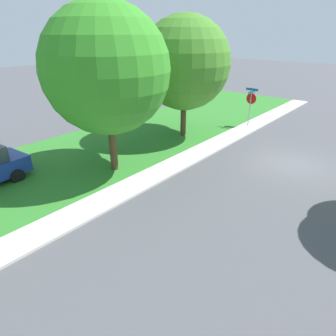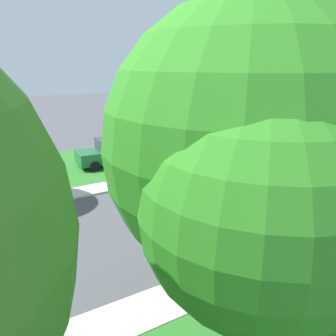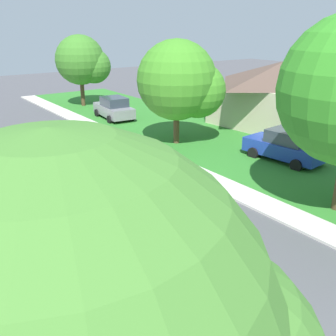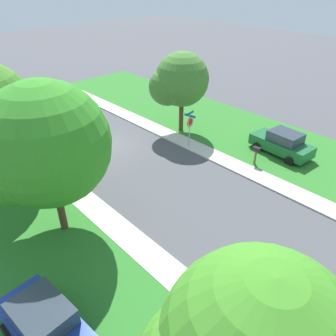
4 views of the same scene
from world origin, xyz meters
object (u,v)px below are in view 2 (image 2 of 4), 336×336
object	(u,v)px
stop_sign_far_corner	(40,164)
house_left_setback	(200,104)
car_green_across_road	(112,152)
mailbox	(123,160)
tree_sidewalk_mid	(249,158)
car_silver_driveway_right	(314,124)
tree_across_right	(299,82)
car_white_far_down_street	(225,140)

from	to	relation	value
stop_sign_far_corner	house_left_setback	bearing A→B (deg)	123.69
car_green_across_road	mailbox	size ratio (longest dim) A/B	3.37
tree_sidewalk_mid	house_left_setback	distance (m)	27.97
car_silver_driveway_right	tree_across_right	bearing A→B (deg)	-68.37
car_white_far_down_street	tree_sidewalk_mid	bearing A→B (deg)	-39.59
car_silver_driveway_right	car_green_across_road	world-z (taller)	same
tree_across_right	tree_sidewalk_mid	bearing A→B (deg)	-53.41
stop_sign_far_corner	house_left_setback	distance (m)	21.00
car_silver_driveway_right	house_left_setback	bearing A→B (deg)	-134.97
stop_sign_far_corner	car_white_far_down_street	world-z (taller)	stop_sign_far_corner
car_green_across_road	mailbox	xyz separation A→B (m)	(2.59, -0.41, 0.14)
mailbox	house_left_setback	bearing A→B (deg)	128.64
car_silver_driveway_right	car_white_far_down_street	world-z (taller)	same
stop_sign_far_corner	car_green_across_road	size ratio (longest dim) A/B	0.63
stop_sign_far_corner	car_green_across_road	distance (m)	6.60
tree_sidewalk_mid	house_left_setback	bearing A→B (deg)	145.49
car_green_across_road	stop_sign_far_corner	bearing A→B (deg)	-51.73
car_green_across_road	house_left_setback	bearing A→B (deg)	121.63
car_green_across_road	tree_across_right	world-z (taller)	tree_across_right
stop_sign_far_corner	mailbox	bearing A→B (deg)	107.05
car_white_far_down_street	mailbox	world-z (taller)	car_white_far_down_street
stop_sign_far_corner	car_silver_driveway_right	xyz separation A→B (m)	(-4.11, 25.00, -1.01)
car_silver_driveway_right	mailbox	size ratio (longest dim) A/B	3.45
house_left_setback	tree_across_right	bearing A→B (deg)	12.20
car_green_across_road	house_left_setback	size ratio (longest dim) A/B	0.47
car_white_far_down_street	car_green_across_road	bearing A→B (deg)	-96.29
car_green_across_road	tree_across_right	bearing A→B (deg)	81.80
mailbox	stop_sign_far_corner	bearing A→B (deg)	-72.95
car_silver_driveway_right	tree_across_right	world-z (taller)	tree_across_right
tree_sidewalk_mid	house_left_setback	xyz separation A→B (m)	(-22.97, 15.79, -2.23)
stop_sign_far_corner	tree_across_right	xyz separation A→B (m)	(-1.95, 19.56, 2.96)
car_white_far_down_street	tree_sidewalk_mid	xyz separation A→B (m)	(14.43, -11.93, 3.74)
stop_sign_far_corner	house_left_setback	size ratio (longest dim) A/B	0.30
stop_sign_far_corner	car_silver_driveway_right	size ratio (longest dim) A/B	0.61
car_white_far_down_street	tree_across_right	bearing A→B (deg)	79.10
car_silver_driveway_right	car_green_across_road	xyz separation A→B (m)	(0.08, -19.89, 0.00)
tree_across_right	car_white_far_down_street	bearing A→B (deg)	-100.90
stop_sign_far_corner	tree_sidewalk_mid	bearing A→B (deg)	8.39
stop_sign_far_corner	tree_sidewalk_mid	distance (m)	11.77
stop_sign_far_corner	tree_across_right	bearing A→B (deg)	95.71
stop_sign_far_corner	car_silver_driveway_right	world-z (taller)	stop_sign_far_corner
car_white_far_down_street	car_green_across_road	distance (m)	8.54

